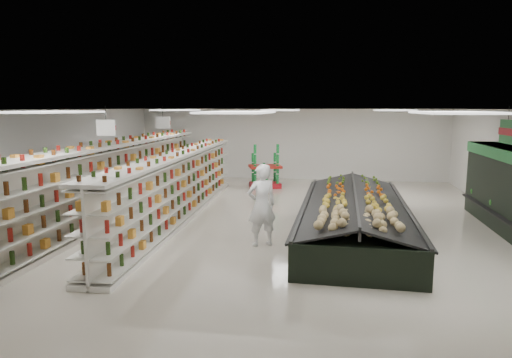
% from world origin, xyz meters
% --- Properties ---
extents(floor, '(16.00, 16.00, 0.00)m').
position_xyz_m(floor, '(0.00, 0.00, 0.00)').
color(floor, beige).
rests_on(floor, ground).
extents(ceiling, '(14.00, 16.00, 0.02)m').
position_xyz_m(ceiling, '(0.00, 0.00, 3.20)').
color(ceiling, white).
rests_on(ceiling, wall_back).
extents(wall_back, '(14.00, 0.02, 3.20)m').
position_xyz_m(wall_back, '(0.00, 8.00, 1.60)').
color(wall_back, white).
rests_on(wall_back, floor).
extents(wall_front, '(14.00, 0.02, 3.20)m').
position_xyz_m(wall_front, '(0.00, -8.00, 1.60)').
color(wall_front, white).
rests_on(wall_front, floor).
extents(wall_left, '(0.02, 16.00, 3.20)m').
position_xyz_m(wall_left, '(-7.00, 0.00, 1.60)').
color(wall_left, white).
rests_on(wall_left, floor).
extents(aisle_sign_near, '(0.52, 0.06, 0.75)m').
position_xyz_m(aisle_sign_near, '(-3.80, -2.00, 2.75)').
color(aisle_sign_near, white).
rests_on(aisle_sign_near, ceiling).
extents(aisle_sign_far, '(0.52, 0.06, 0.75)m').
position_xyz_m(aisle_sign_far, '(-3.80, 2.00, 2.75)').
color(aisle_sign_far, white).
rests_on(aisle_sign_far, ceiling).
extents(gondola_left, '(1.08, 12.67, 2.19)m').
position_xyz_m(gondola_left, '(-4.64, 0.26, 1.01)').
color(gondola_left, white).
rests_on(gondola_left, floor).
extents(gondola_center, '(1.21, 11.21, 1.94)m').
position_xyz_m(gondola_center, '(-2.58, -0.12, 0.89)').
color(gondola_center, white).
rests_on(gondola_center, floor).
extents(produce_island, '(2.93, 7.58, 1.12)m').
position_xyz_m(produce_island, '(2.47, -0.97, 0.51)').
color(produce_island, black).
rests_on(produce_island, floor).
extents(soda_endcap, '(1.49, 1.22, 1.64)m').
position_xyz_m(soda_endcap, '(-0.79, 5.50, 0.80)').
color(soda_endcap, '#B2141E').
rests_on(soda_endcap, floor).
extents(shopper_main, '(0.86, 0.77, 1.96)m').
position_xyz_m(shopper_main, '(0.24, -2.43, 0.98)').
color(shopper_main, white).
rests_on(shopper_main, floor).
extents(shopper_background, '(0.95, 1.05, 1.84)m').
position_xyz_m(shopper_background, '(-3.28, 3.29, 0.92)').
color(shopper_background, '#94815B').
rests_on(shopper_background, floor).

